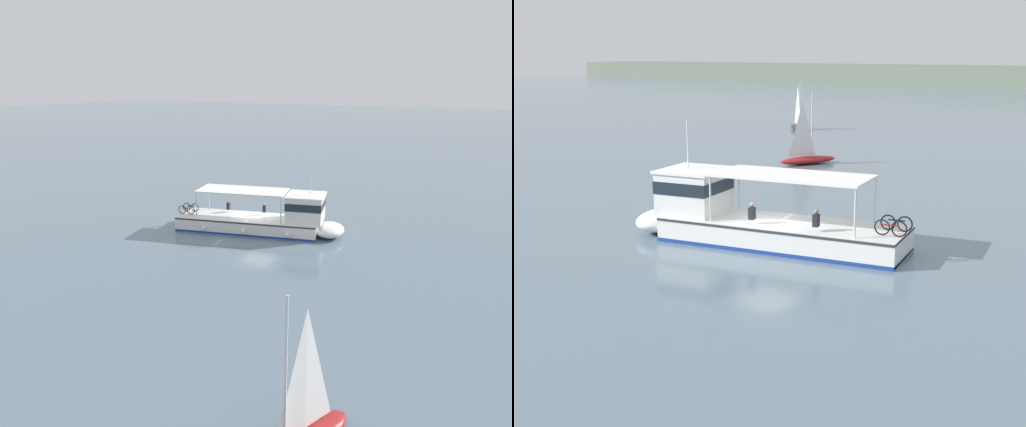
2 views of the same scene
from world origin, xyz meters
TOP-DOWN VIEW (x-y plane):
  - ground_plane at (0.00, 0.00)m, footprint 400.00×400.00m
  - ferry_main at (-1.06, 0.20)m, footprint 13.07×6.20m

SIDE VIEW (x-z plane):
  - ground_plane at x=0.00m, z-range 0.00..0.00m
  - ferry_main at x=-1.06m, z-range -1.65..3.67m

